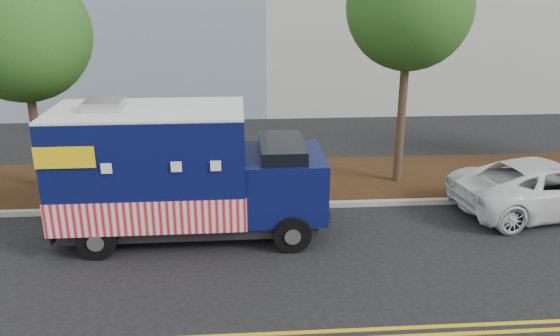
{
  "coord_description": "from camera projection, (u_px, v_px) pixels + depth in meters",
  "views": [
    {
      "loc": [
        0.83,
        -12.97,
        6.22
      ],
      "look_at": [
        1.8,
        0.6,
        1.5
      ],
      "focal_mm": 35.0,
      "sensor_mm": 36.0,
      "label": 1
    }
  ],
  "objects": [
    {
      "name": "tree_c",
      "position": [
        409.0,
        8.0,
        15.68
      ],
      "size": [
        3.66,
        3.66,
        7.29
      ],
      "color": "#38281C",
      "rests_on": "ground"
    },
    {
      "name": "mulch_strip",
      "position": [
        218.0,
        182.0,
        17.48
      ],
      "size": [
        120.0,
        4.0,
        0.15
      ],
      "primitive_type": "cube",
      "color": "black",
      "rests_on": "ground"
    },
    {
      "name": "food_truck",
      "position": [
        177.0,
        176.0,
        13.51
      ],
      "size": [
        6.75,
        2.64,
        3.55
      ],
      "rotation": [
        0.0,
        0.0,
        0.0
      ],
      "color": "black",
      "rests_on": "ground"
    },
    {
      "name": "curb",
      "position": [
        215.0,
        208.0,
        15.5
      ],
      "size": [
        120.0,
        0.18,
        0.15
      ],
      "primitive_type": "cube",
      "color": "#9E9E99",
      "rests_on": "ground"
    },
    {
      "name": "tree_a",
      "position": [
        21.0,
        34.0,
        15.53
      ],
      "size": [
        3.92,
        3.92,
        6.71
      ],
      "color": "#38281C",
      "rests_on": "ground"
    },
    {
      "name": "sign_post",
      "position": [
        45.0,
        167.0,
        15.38
      ],
      "size": [
        0.06,
        0.06,
        2.4
      ],
      "primitive_type": "cube",
      "color": "#473828",
      "rests_on": "ground"
    },
    {
      "name": "white_car",
      "position": [
        547.0,
        187.0,
        15.22
      ],
      "size": [
        5.65,
        3.27,
        1.48
      ],
      "primitive_type": "imported",
      "rotation": [
        0.0,
        0.0,
        1.73
      ],
      "color": "white",
      "rests_on": "ground"
    },
    {
      "name": "ground",
      "position": [
        213.0,
        231.0,
        14.2
      ],
      "size": [
        120.0,
        120.0,
        0.0
      ],
      "primitive_type": "plane",
      "color": "black",
      "rests_on": "ground"
    }
  ]
}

